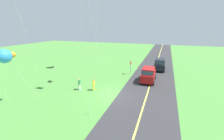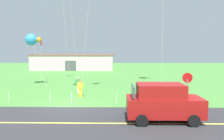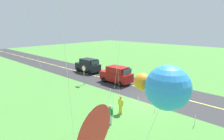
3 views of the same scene
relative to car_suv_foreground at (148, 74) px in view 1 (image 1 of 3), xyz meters
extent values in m
cube|color=#478438|center=(-6.38, 3.51, -1.20)|extent=(120.00, 120.00, 0.10)
cube|color=#2D2D30|center=(-6.38, -0.49, -1.15)|extent=(120.00, 7.00, 0.00)
cube|color=#E5E04C|center=(-6.38, -0.49, -1.15)|extent=(120.00, 0.16, 0.00)
cube|color=maroon|center=(0.08, 0.00, -0.26)|extent=(4.40, 1.90, 1.10)
cube|color=maroon|center=(-0.17, 0.00, 0.69)|extent=(2.73, 1.75, 0.80)
cube|color=#334756|center=(0.91, 0.00, 0.69)|extent=(0.10, 1.62, 0.64)
cube|color=#334756|center=(-1.79, 0.00, 0.69)|extent=(0.10, 1.62, 0.60)
cylinder|color=black|center=(1.51, 0.95, -0.81)|extent=(0.68, 0.22, 0.68)
cylinder|color=black|center=(1.51, -0.95, -0.81)|extent=(0.68, 0.22, 0.68)
cylinder|color=black|center=(-1.35, 0.95, -0.81)|extent=(0.68, 0.22, 0.68)
cylinder|color=black|center=(-1.35, -0.95, -0.81)|extent=(0.68, 0.22, 0.68)
cube|color=black|center=(7.42, -1.32, -0.26)|extent=(4.40, 1.90, 1.10)
cube|color=black|center=(7.17, -1.32, 0.69)|extent=(2.73, 1.75, 0.80)
cube|color=#334756|center=(8.26, -1.32, 0.69)|extent=(0.10, 1.62, 0.64)
cube|color=#334756|center=(5.55, -1.32, 0.69)|extent=(0.10, 1.62, 0.60)
cylinder|color=black|center=(8.85, -0.37, -0.81)|extent=(0.68, 0.22, 0.68)
cylinder|color=black|center=(8.85, -2.27, -0.81)|extent=(0.68, 0.22, 0.68)
cylinder|color=black|center=(5.99, -0.37, -0.81)|extent=(0.68, 0.22, 0.68)
cylinder|color=black|center=(5.99, -2.27, -0.81)|extent=(0.68, 0.22, 0.68)
cylinder|color=gray|center=(2.59, 3.41, -0.10)|extent=(0.08, 0.08, 2.10)
cylinder|color=red|center=(2.59, 3.41, 1.02)|extent=(0.76, 0.04, 0.76)
cylinder|color=white|center=(2.59, 3.43, 1.02)|extent=(0.62, 0.01, 0.62)
cylinder|color=yellow|center=(-6.13, 6.48, -0.74)|extent=(0.16, 0.16, 0.82)
cylinder|color=yellow|center=(-5.95, 6.48, -0.74)|extent=(0.16, 0.16, 0.82)
cube|color=yellow|center=(-6.04, 6.48, -0.05)|extent=(0.36, 0.22, 0.56)
cylinder|color=yellow|center=(-6.28, 6.48, -0.10)|extent=(0.10, 0.10, 0.52)
cylinder|color=yellow|center=(-5.80, 6.48, -0.10)|extent=(0.10, 0.10, 0.52)
sphere|color=#9E704C|center=(-6.04, 6.48, 0.34)|extent=(0.22, 0.22, 0.22)
cylinder|color=silver|center=(-6.64, 8.35, -0.74)|extent=(0.16, 0.16, 0.82)
cylinder|color=silver|center=(-6.46, 8.35, -0.74)|extent=(0.16, 0.16, 0.82)
cube|color=#338C4C|center=(-6.55, 8.35, -0.05)|extent=(0.36, 0.22, 0.56)
cylinder|color=#338C4C|center=(-6.79, 8.35, -0.10)|extent=(0.10, 0.10, 0.52)
cylinder|color=#338C4C|center=(-6.31, 8.35, -0.10)|extent=(0.10, 0.10, 0.52)
sphere|color=#D8AD84|center=(-6.55, 8.35, 0.34)|extent=(0.22, 0.22, 0.22)
cylinder|color=silver|center=(-5.22, 6.25, 6.37)|extent=(1.65, 0.47, 15.04)
cylinder|color=silver|center=(-6.84, 7.63, 5.14)|extent=(0.60, 1.45, 12.60)
cylinder|color=silver|center=(-11.76, 11.82, 1.62)|extent=(2.24, 1.59, 5.56)
sphere|color=#2D8CE5|center=(-12.87, 12.61, 4.40)|extent=(1.40, 1.40, 1.40)
sphere|color=orange|center=(-11.97, 12.61, 4.40)|extent=(0.60, 0.60, 0.60)
cylinder|color=silver|center=(-9.11, 13.76, 6.42)|extent=(1.37, 1.69, 15.15)
cylinder|color=silver|center=(2.13, 10.17, 6.60)|extent=(0.59, 3.12, 15.50)
cylinder|color=silver|center=(-11.46, 4.21, -0.70)|extent=(0.05, 0.05, 0.90)
cylinder|color=silver|center=(-8.10, 4.21, -0.70)|extent=(0.05, 0.05, 0.90)
cylinder|color=silver|center=(-6.37, 4.21, -0.70)|extent=(0.05, 0.05, 0.90)
cylinder|color=silver|center=(-2.74, 4.21, -0.70)|extent=(0.05, 0.05, 0.90)
camera|label=1|loc=(-22.92, -2.22, 7.17)|focal=24.13mm
camera|label=2|loc=(-2.80, -12.22, 2.99)|focal=33.45mm
camera|label=3|loc=(-15.11, 17.62, 6.21)|focal=28.98mm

